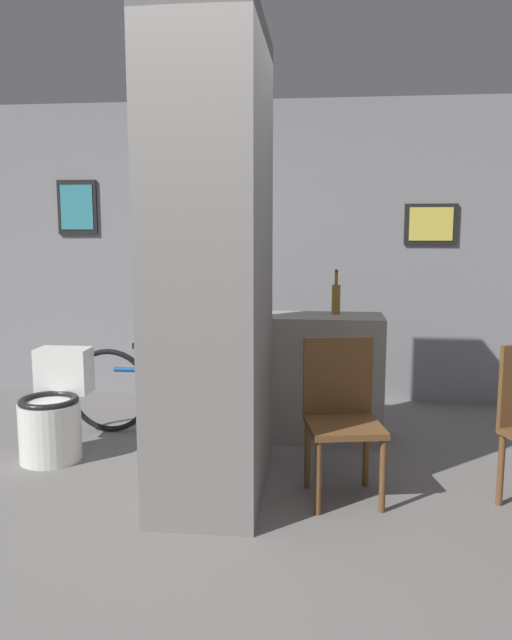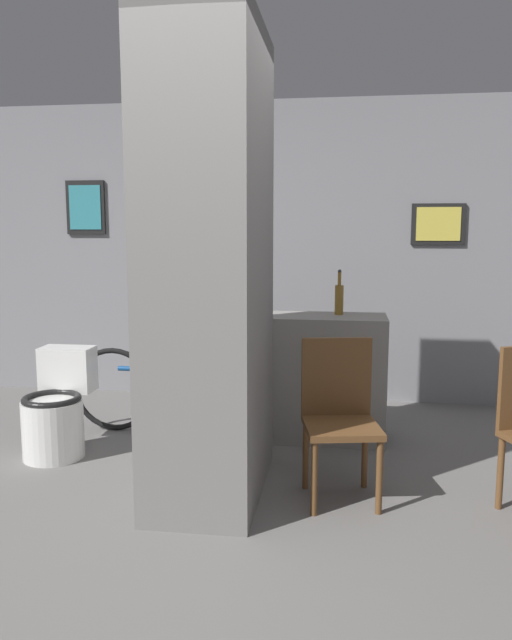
% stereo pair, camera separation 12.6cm
% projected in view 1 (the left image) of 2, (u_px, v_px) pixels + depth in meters
% --- Properties ---
extents(ground_plane, '(14.00, 14.00, 0.00)m').
position_uv_depth(ground_plane, '(198.00, 535.00, 3.11)').
color(ground_plane, slate).
extents(wall_back, '(8.00, 0.09, 2.60)m').
position_uv_depth(wall_back, '(255.00, 252.00, 5.51)').
color(wall_back, gray).
rests_on(wall_back, ground_plane).
extents(pillar_center, '(0.61, 1.08, 2.60)m').
position_uv_depth(pillar_center, '(212.00, 267.00, 3.45)').
color(pillar_center, gray).
rests_on(pillar_center, ground_plane).
extents(counter_shelf, '(1.31, 0.44, 0.90)m').
position_uv_depth(counter_shelf, '(291.00, 376.00, 4.53)').
color(counter_shelf, gray).
rests_on(counter_shelf, ground_plane).
extents(toilet, '(0.40, 0.56, 0.70)m').
position_uv_depth(toilet, '(54.00, 414.00, 4.14)').
color(toilet, white).
rests_on(toilet, ground_plane).
extents(chair_near_pillar, '(0.47, 0.47, 0.90)m').
position_uv_depth(chair_near_pillar, '(341.00, 411.00, 3.53)').
color(chair_near_pillar, brown).
rests_on(chair_near_pillar, ground_plane).
extents(bicycle, '(1.73, 0.42, 0.68)m').
position_uv_depth(bicycle, '(182.00, 391.00, 4.58)').
color(bicycle, black).
rests_on(bicycle, ground_plane).
extents(bottle_tall, '(0.06, 0.06, 0.32)m').
position_uv_depth(bottle_tall, '(336.00, 298.00, 4.48)').
color(bottle_tall, olive).
rests_on(bottle_tall, counter_shelf).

